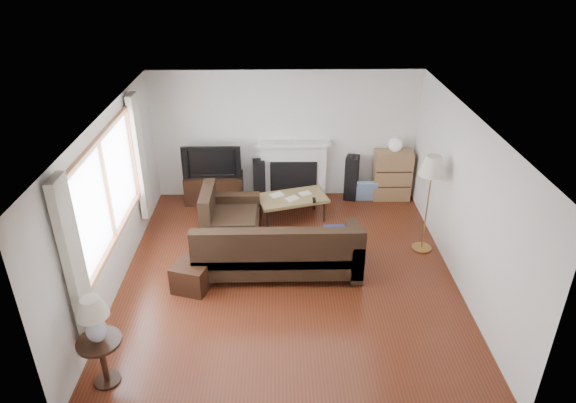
{
  "coord_description": "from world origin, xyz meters",
  "views": [
    {
      "loc": [
        -0.13,
        -6.46,
        4.62
      ],
      "look_at": [
        0.0,
        0.3,
        1.1
      ],
      "focal_mm": 32.0,
      "sensor_mm": 36.0,
      "label": 1
    }
  ],
  "objects_px": {
    "tv_stand": "(214,188)",
    "sectional_sofa": "(278,247)",
    "coffee_table": "(292,208)",
    "bookshelf": "(392,175)",
    "side_table": "(103,361)",
    "floor_lamp": "(428,205)"
  },
  "relations": [
    {
      "from": "sectional_sofa",
      "to": "side_table",
      "type": "relative_size",
      "value": 4.34
    },
    {
      "from": "sectional_sofa",
      "to": "bookshelf",
      "type": "bearing_deg",
      "value": 47.66
    },
    {
      "from": "side_table",
      "to": "coffee_table",
      "type": "bearing_deg",
      "value": 59.24
    },
    {
      "from": "bookshelf",
      "to": "coffee_table",
      "type": "height_order",
      "value": "bookshelf"
    },
    {
      "from": "tv_stand",
      "to": "side_table",
      "type": "relative_size",
      "value": 1.76
    },
    {
      "from": "bookshelf",
      "to": "sectional_sofa",
      "type": "height_order",
      "value": "bookshelf"
    },
    {
      "from": "coffee_table",
      "to": "side_table",
      "type": "relative_size",
      "value": 1.94
    },
    {
      "from": "sectional_sofa",
      "to": "side_table",
      "type": "height_order",
      "value": "sectional_sofa"
    },
    {
      "from": "side_table",
      "to": "bookshelf",
      "type": "bearing_deg",
      "value": 47.64
    },
    {
      "from": "sectional_sofa",
      "to": "side_table",
      "type": "distance_m",
      "value": 2.96
    },
    {
      "from": "tv_stand",
      "to": "side_table",
      "type": "distance_m",
      "value": 4.62
    },
    {
      "from": "tv_stand",
      "to": "sectional_sofa",
      "type": "bearing_deg",
      "value": -62.62
    },
    {
      "from": "tv_stand",
      "to": "sectional_sofa",
      "type": "height_order",
      "value": "sectional_sofa"
    },
    {
      "from": "bookshelf",
      "to": "side_table",
      "type": "bearing_deg",
      "value": -132.36
    },
    {
      "from": "coffee_table",
      "to": "side_table",
      "type": "bearing_deg",
      "value": -137.21
    },
    {
      "from": "coffee_table",
      "to": "tv_stand",
      "type": "bearing_deg",
      "value": 135.83
    },
    {
      "from": "tv_stand",
      "to": "sectional_sofa",
      "type": "xyz_separation_m",
      "value": [
        1.23,
        -2.37,
        0.16
      ]
    },
    {
      "from": "sectional_sofa",
      "to": "floor_lamp",
      "type": "height_order",
      "value": "floor_lamp"
    },
    {
      "from": "coffee_table",
      "to": "bookshelf",
      "type": "bearing_deg",
      "value": 6.66
    },
    {
      "from": "coffee_table",
      "to": "floor_lamp",
      "type": "height_order",
      "value": "floor_lamp"
    },
    {
      "from": "sectional_sofa",
      "to": "coffee_table",
      "type": "bearing_deg",
      "value": 80.92
    },
    {
      "from": "bookshelf",
      "to": "sectional_sofa",
      "type": "distance_m",
      "value": 3.29
    }
  ]
}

